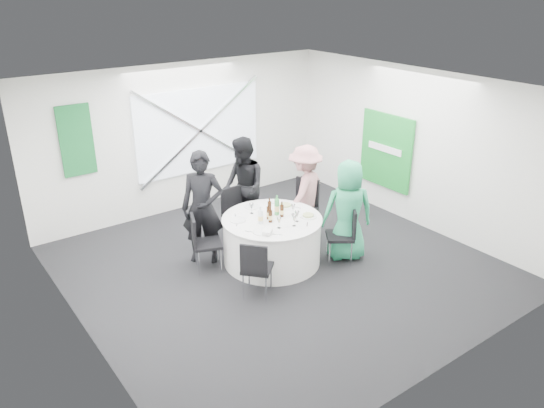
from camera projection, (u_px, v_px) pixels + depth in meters
floor at (280, 266)px, 8.33m from camera, size 6.00×6.00×0.00m
ceiling at (281, 88)px, 7.23m from camera, size 6.00×6.00×0.00m
wall_back at (184, 138)px, 10.01m from camera, size 6.00×0.00×6.00m
wall_front at (452, 266)px, 5.56m from camera, size 6.00×0.00×6.00m
wall_left at (74, 238)px, 6.15m from camera, size 0.00×6.00×6.00m
wall_right at (415, 148)px, 9.41m from camera, size 0.00×6.00×6.00m
window_panel at (199, 130)px, 10.10m from camera, size 2.60×0.03×1.60m
window_brace_a at (200, 131)px, 10.07m from camera, size 2.63×0.05×1.84m
window_brace_b at (200, 131)px, 10.07m from camera, size 2.63×0.05×1.84m
green_banner at (77, 141)px, 8.76m from camera, size 0.55×0.04×1.20m
green_sign at (386, 151)px, 9.91m from camera, size 0.05×1.20×1.40m
banquet_table at (272, 240)px, 8.33m from camera, size 1.56×1.56×0.76m
chair_back at (235, 210)px, 9.03m from camera, size 0.42×0.43×0.91m
chair_back_left at (202, 239)px, 8.02m from camera, size 0.55×0.54×0.92m
chair_back_right at (304, 203)px, 9.18m from camera, size 0.61×0.60×1.00m
chair_front_right at (345, 231)px, 8.28m from camera, size 0.58×0.58×0.91m
chair_front_left at (256, 266)px, 7.32m from camera, size 0.57×0.57×0.89m
person_man_back_left at (203, 208)px, 8.19m from camera, size 0.78×0.76×1.81m
person_man_back at (243, 187)px, 9.10m from camera, size 0.62×0.92×1.74m
person_woman_pink at (305, 191)px, 9.09m from camera, size 1.15×0.88×1.62m
person_woman_green at (348, 211)px, 8.30m from camera, size 0.95×0.84×1.64m
plate_back at (252, 207)px, 8.58m from camera, size 0.25×0.25×0.01m
plate_back_left at (238, 220)px, 8.11m from camera, size 0.25×0.25×0.01m
plate_back_right at (285, 206)px, 8.60m from camera, size 0.29×0.29×0.04m
plate_front_right at (308, 216)px, 8.23m from camera, size 0.26×0.26×0.04m
plate_front_left at (262, 232)px, 7.73m from camera, size 0.27×0.27×0.01m
napkin at (267, 232)px, 7.67m from camera, size 0.21×0.20×0.05m
beer_bottle_a at (268, 213)px, 8.12m from camera, size 0.06×0.06×0.26m
beer_bottle_b at (269, 208)px, 8.31m from camera, size 0.06×0.06×0.26m
beer_bottle_c at (282, 211)px, 8.21m from camera, size 0.06×0.06×0.25m
beer_bottle_d at (270, 216)px, 8.02m from camera, size 0.06×0.06×0.25m
green_water_bottle at (277, 207)px, 8.26m from camera, size 0.08×0.08×0.32m
clear_water_bottle at (260, 217)px, 7.98m from camera, size 0.08×0.08×0.27m
wine_glass_a at (297, 214)px, 8.03m from camera, size 0.07×0.07×0.17m
wine_glass_b at (293, 207)px, 8.27m from camera, size 0.07×0.07×0.17m
wine_glass_c at (294, 218)px, 7.89m from camera, size 0.07×0.07×0.17m
wine_glass_d at (252, 206)px, 8.30m from camera, size 0.07×0.07×0.17m
wine_glass_e at (279, 220)px, 7.82m from camera, size 0.07×0.07×0.17m
fork_a at (235, 216)px, 8.26m from camera, size 0.08×0.14×0.01m
knife_a at (237, 224)px, 7.99m from camera, size 0.09×0.14×0.01m
fork_b at (297, 207)px, 8.56m from camera, size 0.08×0.14×0.01m
knife_b at (274, 204)px, 8.71m from camera, size 0.09×0.13×0.01m
fork_c at (249, 232)px, 7.75m from camera, size 0.10×0.13×0.01m
knife_c at (277, 235)px, 7.66m from camera, size 0.12×0.12×0.01m
fork_d at (307, 224)px, 7.98m from camera, size 0.11×0.12×0.01m
knife_d at (307, 214)px, 8.34m from camera, size 0.10×0.13×0.01m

